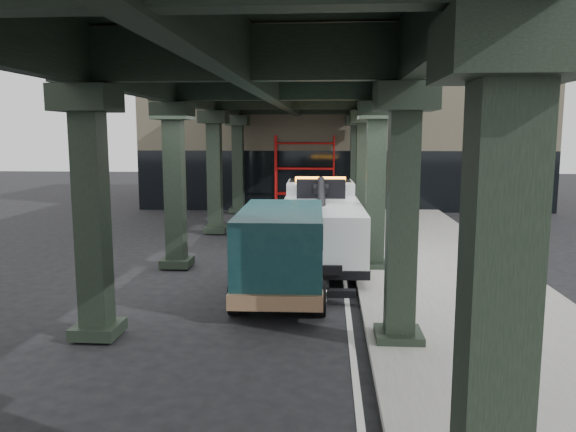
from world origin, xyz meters
The scene contains 8 objects.
ground centered at (0.00, 0.00, 0.00)m, with size 90.00×90.00×0.00m, color black.
sidewalk centered at (4.50, 2.00, 0.07)m, with size 5.00×40.00×0.15m, color gray.
lane_stripe centered at (1.70, 2.00, 0.01)m, with size 0.12×38.00×0.01m, color silver.
viaduct centered at (-0.40, 2.00, 5.46)m, with size 7.40×32.00×6.40m.
building centered at (2.00, 20.00, 4.00)m, with size 22.00×10.00×8.00m, color #C6B793.
scaffolding centered at (0.00, 14.64, 2.11)m, with size 3.08×0.88×4.00m.
tow_truck centered at (0.99, 3.36, 1.33)m, with size 2.68×8.38×2.72m.
towed_van centered at (0.05, -0.57, 1.20)m, with size 2.31×5.55×2.23m.
Camera 1 is at (1.20, -14.56, 4.09)m, focal length 35.00 mm.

